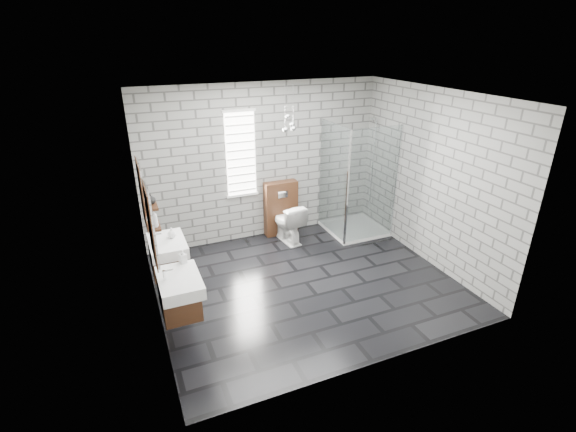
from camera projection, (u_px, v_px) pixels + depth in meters
floor at (306, 283)px, 6.20m from camera, size 4.20×3.60×0.02m
ceiling at (310, 95)px, 5.11m from camera, size 4.20×3.60×0.02m
wall_back at (263, 163)px, 7.18m from camera, size 4.20×0.02×2.70m
wall_front at (386, 259)px, 4.13m from camera, size 4.20×0.02×2.70m
wall_left at (146, 223)px, 4.91m from camera, size 0.02×3.60×2.70m
wall_right at (432, 179)px, 6.40m from camera, size 0.02×3.60×2.70m
vanity_left at (176, 285)px, 4.78m from camera, size 0.47×0.70×1.57m
vanity_right at (164, 247)px, 5.62m from camera, size 0.47×0.70×1.57m
shelf_lower at (154, 226)px, 4.91m from camera, size 0.14×0.30×0.03m
shelf_upper at (151, 206)px, 4.80m from camera, size 0.14×0.30×0.03m
window at (241, 154)px, 6.94m from camera, size 0.56×0.05×1.48m
cistern_panel at (281, 208)px, 7.53m from camera, size 0.60×0.20×1.00m
flush_plate at (283, 195)px, 7.32m from camera, size 0.18×0.01×0.12m
shower_enclosure at (354, 208)px, 7.53m from camera, size 1.00×1.00×2.03m
pendant_cluster at (289, 125)px, 6.63m from camera, size 0.27×0.25×0.77m
toilet at (288, 222)px, 7.31m from camera, size 0.48×0.74×0.71m
soap_bottle_a at (183, 256)px, 5.03m from camera, size 0.10×0.10×0.17m
soap_bottle_b at (172, 233)px, 5.64m from camera, size 0.13×0.13×0.14m
soap_bottle_c at (154, 218)px, 4.81m from camera, size 0.11×0.11×0.22m
vase at (151, 199)px, 4.80m from camera, size 0.13×0.13×0.12m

